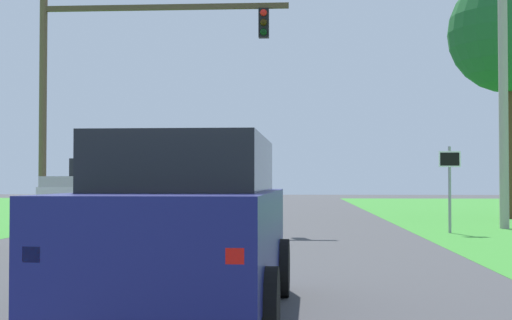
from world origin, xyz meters
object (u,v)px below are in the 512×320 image
at_px(oak_tree_right, 509,33).
at_px(pickup_truck_lead, 126,201).
at_px(utility_pole_right, 503,86).
at_px(keep_moving_sign, 450,177).
at_px(traffic_light, 109,68).
at_px(red_suv_near, 187,221).

bearing_deg(oak_tree_right, pickup_truck_lead, -134.07).
bearing_deg(utility_pole_right, keep_moving_sign, -135.37).
height_order(pickup_truck_lead, keep_moving_sign, keep_moving_sign).
distance_m(oak_tree_right, utility_pole_right, 6.44).
bearing_deg(traffic_light, utility_pole_right, -0.88).
relative_size(pickup_truck_lead, utility_pole_right, 0.63).
relative_size(keep_moving_sign, oak_tree_right, 0.26).
relative_size(oak_tree_right, utility_pole_right, 1.08).
bearing_deg(keep_moving_sign, pickup_truck_lead, -150.30).
relative_size(traffic_light, utility_pole_right, 0.92).
height_order(pickup_truck_lead, utility_pole_right, utility_pole_right).
xyz_separation_m(traffic_light, keep_moving_sign, (10.16, -2.18, -3.46)).
distance_m(red_suv_near, utility_pole_right, 16.69).
xyz_separation_m(red_suv_near, pickup_truck_lead, (-2.64, 8.11, -0.02)).
distance_m(red_suv_near, traffic_light, 16.09).
distance_m(traffic_light, utility_pole_right, 12.19).
bearing_deg(red_suv_near, utility_pole_right, 63.40).
relative_size(pickup_truck_lead, keep_moving_sign, 2.29).
xyz_separation_m(keep_moving_sign, utility_pole_right, (2.02, 1.99, 2.79)).
relative_size(pickup_truck_lead, oak_tree_right, 0.59).
bearing_deg(pickup_truck_lead, oak_tree_right, 45.93).
xyz_separation_m(keep_moving_sign, oak_tree_right, (3.76, 7.57, 5.48)).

